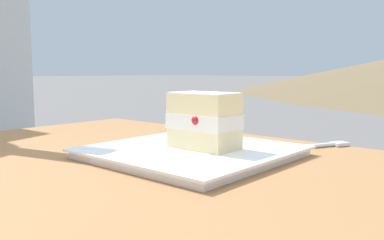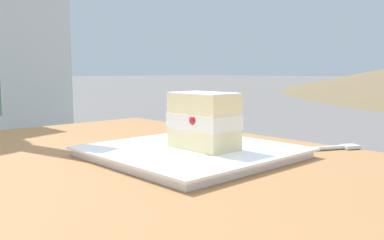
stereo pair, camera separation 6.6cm
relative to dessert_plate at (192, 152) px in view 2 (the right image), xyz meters
name	(u,v)px [view 2 (the right image)]	position (x,y,z in m)	size (l,w,h in m)	color
dessert_plate	(192,152)	(0.00, 0.00, 0.00)	(0.29, 0.29, 0.02)	white
cake_slice	(204,121)	(-0.02, -0.01, 0.05)	(0.11, 0.08, 0.09)	beige
dessert_fork	(323,148)	(-0.12, -0.21, 0.00)	(0.09, 0.16, 0.01)	silver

